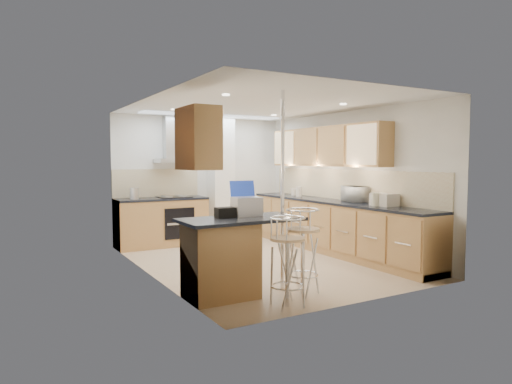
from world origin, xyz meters
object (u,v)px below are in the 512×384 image
bar_stool_end (303,251)px  microwave (355,194)px  laptop (247,206)px  bar_stool_near (287,261)px  bread_bin (384,200)px

bar_stool_end → microwave: bearing=-11.1°
microwave → bar_stool_end: size_ratio=0.46×
microwave → laptop: (-2.63, -0.94, 0.00)m
microwave → bar_stool_near: bearing=140.3°
bar_stool_end → bread_bin: (2.04, 0.67, 0.49)m
laptop → microwave: bearing=25.7°
microwave → laptop: size_ratio=1.41×
laptop → bar_stool_near: laptop is taller
bread_bin → bar_stool_end: bearing=-162.8°
microwave → bread_bin: (-0.07, -0.74, -0.04)m
bar_stool_near → bread_bin: (2.47, 0.98, 0.51)m
bread_bin → microwave: bearing=83.4°
bar_stool_end → bread_bin: size_ratio=2.85×
laptop → bread_bin: (2.56, 0.20, -0.04)m
microwave → bar_stool_near: (-2.55, -1.73, -0.55)m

